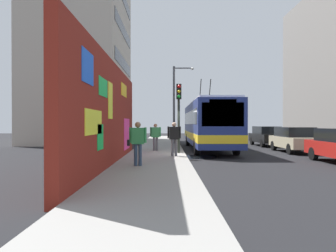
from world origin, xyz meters
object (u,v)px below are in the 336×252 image
Objects in this scene: parked_car_champagne at (295,139)px; pedestrian_near_wall at (138,140)px; street_lamp at (176,99)px; parked_car_black at (266,136)px; pedestrian_midblock at (155,135)px; city_bus at (208,123)px; pedestrian_at_curb at (174,136)px; traffic_light at (179,106)px.

pedestrian_near_wall is at bearing 128.35° from parked_car_champagne.
parked_car_black is at bearing -94.45° from street_lamp.
city_bus is at bearing -55.15° from pedestrian_midblock.
street_lamp is at bearing -8.15° from pedestrian_near_wall.
parked_car_champagne is 8.74m from pedestrian_midblock.
city_bus reaches higher than parked_car_black.
parked_car_black is 10.61m from pedestrian_midblock.
city_bus reaches higher than parked_car_champagne.
pedestrian_near_wall is at bearing 157.24° from pedestrian_at_curb.
pedestrian_midblock is 6.69m from pedestrian_near_wall.
pedestrian_midblock reaches higher than parked_car_champagne.
city_bus is 6.70× the size of pedestrian_at_curb.
traffic_light reaches higher than parked_car_champagne.
pedestrian_near_wall is (-3.60, 1.51, -0.00)m from pedestrian_at_curb.
city_bus reaches higher than pedestrian_near_wall.
traffic_light is (-1.51, -1.36, 1.66)m from pedestrian_midblock.
parked_car_champagne is 1.08× the size of traffic_light.
street_lamp reaches higher than pedestrian_at_curb.
street_lamp is (9.68, -0.39, 2.65)m from pedestrian_at_curb.
traffic_light is (-2.07, 7.35, 1.94)m from parked_car_champagne.
city_bus is at bearing 124.62° from parked_car_black.
parked_car_champagne is at bearing -64.53° from pedestrian_at_curb.
pedestrian_midblock is 0.42× the size of traffic_light.
street_lamp is at bearing 50.22° from parked_car_champagne.
pedestrian_midblock is 7.28m from street_lamp.
parked_car_black is 11.90m from pedestrian_at_curb.
pedestrian_near_wall is (-7.24, 9.15, 0.33)m from parked_car_champagne.
pedestrian_midblock is 0.26× the size of street_lamp.
traffic_light reaches higher than pedestrian_at_curb.
parked_car_champagne is (-1.88, -5.20, -0.98)m from city_bus.
pedestrian_midblock is at bearing 124.85° from city_bus.
city_bus is 1.81× the size of street_lamp.
pedestrian_near_wall is 13.68m from street_lamp.
parked_car_black is 10.71m from traffic_light.
city_bus is 2.65× the size of parked_car_black.
parked_car_black is 15.67m from pedestrian_near_wall.
parked_car_champagne is at bearing -74.27° from traffic_light.
city_bus reaches higher than traffic_light.
parked_car_black is 2.53× the size of pedestrian_near_wall.
pedestrian_near_wall is at bearing 156.58° from city_bus.
parked_car_champagne is at bearing -86.29° from pedestrian_midblock.
city_bus reaches higher than pedestrian_midblock.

